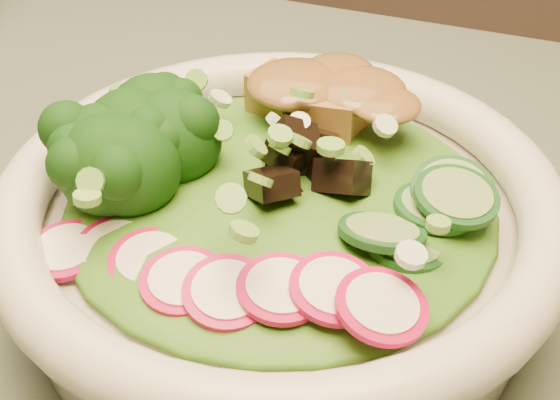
% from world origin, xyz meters
% --- Properties ---
extents(dining_table, '(1.20, 0.80, 0.75)m').
position_xyz_m(dining_table, '(0.00, 0.00, 0.64)').
color(dining_table, black).
rests_on(dining_table, ground).
extents(salad_bowl, '(0.29, 0.29, 0.08)m').
position_xyz_m(salad_bowl, '(0.12, 0.03, 0.79)').
color(salad_bowl, beige).
rests_on(salad_bowl, dining_table).
extents(lettuce_bed, '(0.22, 0.22, 0.03)m').
position_xyz_m(lettuce_bed, '(0.12, 0.03, 0.81)').
color(lettuce_bed, '#2B6615').
rests_on(lettuce_bed, salad_bowl).
extents(broccoli_florets, '(0.10, 0.09, 0.05)m').
position_xyz_m(broccoli_florets, '(0.06, 0.02, 0.83)').
color(broccoli_florets, black).
rests_on(broccoli_florets, salad_bowl).
extents(radish_slices, '(0.12, 0.06, 0.02)m').
position_xyz_m(radish_slices, '(0.13, -0.05, 0.82)').
color(radish_slices, '#AC0D41').
rests_on(radish_slices, salad_bowl).
extents(cucumber_slices, '(0.09, 0.09, 0.04)m').
position_xyz_m(cucumber_slices, '(0.19, 0.03, 0.83)').
color(cucumber_slices, '#78A25A').
rests_on(cucumber_slices, salad_bowl).
extents(mushroom_heap, '(0.09, 0.09, 0.04)m').
position_xyz_m(mushroom_heap, '(0.12, 0.04, 0.83)').
color(mushroom_heap, black).
rests_on(mushroom_heap, salad_bowl).
extents(tofu_cubes, '(0.11, 0.08, 0.04)m').
position_xyz_m(tofu_cubes, '(0.12, 0.09, 0.83)').
color(tofu_cubes, olive).
rests_on(tofu_cubes, salad_bowl).
extents(peanut_sauce, '(0.07, 0.06, 0.02)m').
position_xyz_m(peanut_sauce, '(0.12, 0.09, 0.84)').
color(peanut_sauce, brown).
rests_on(peanut_sauce, tofu_cubes).
extents(scallion_garnish, '(0.21, 0.21, 0.03)m').
position_xyz_m(scallion_garnish, '(0.12, 0.03, 0.84)').
color(scallion_garnish, '#68A83B').
rests_on(scallion_garnish, salad_bowl).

